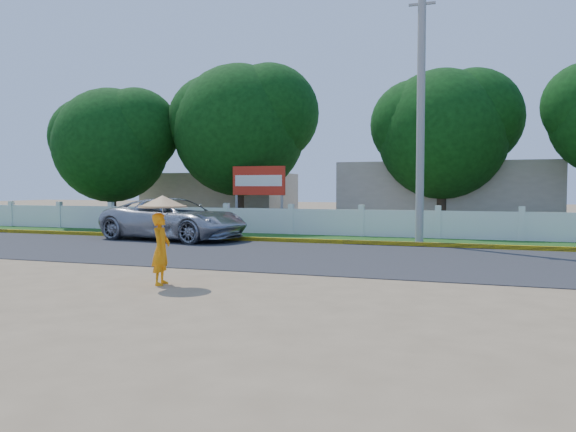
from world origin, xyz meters
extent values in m
plane|color=#9E8460|center=(0.00, 0.00, 0.00)|extent=(120.00, 120.00, 0.00)
cube|color=#38383A|center=(0.00, 4.50, 0.01)|extent=(60.00, 7.00, 0.02)
cube|color=#2D601E|center=(0.00, 9.75, 0.01)|extent=(60.00, 3.50, 0.03)
cube|color=yellow|center=(0.00, 8.05, 0.08)|extent=(40.00, 0.18, 0.16)
cube|color=silver|center=(0.00, 11.20, 0.55)|extent=(40.00, 0.10, 1.10)
cube|color=#B7AD99|center=(3.00, 18.00, 1.60)|extent=(10.00, 6.00, 3.20)
cube|color=#B7AD99|center=(-10.00, 19.00, 1.40)|extent=(8.00, 5.00, 2.80)
cylinder|color=gray|center=(2.53, 8.80, 4.54)|extent=(0.28, 0.28, 9.08)
imported|color=#A4A5AC|center=(-6.47, 7.57, 0.80)|extent=(6.09, 3.52, 1.60)
imported|color=orange|center=(-1.71, -1.11, 0.74)|extent=(0.46, 0.60, 1.49)
cylinder|color=gray|center=(-1.66, -1.11, 1.32)|extent=(0.02, 0.02, 0.96)
cone|color=tan|center=(-1.66, -1.11, 1.73)|extent=(1.02, 1.02, 0.25)
cylinder|color=gray|center=(-6.01, 12.30, 1.00)|extent=(0.12, 0.12, 2.00)
cylinder|color=gray|center=(-3.81, 12.30, 1.00)|extent=(0.12, 0.12, 2.00)
cube|color=red|center=(-4.91, 12.30, 2.30)|extent=(2.50, 0.12, 1.30)
cube|color=silver|center=(-4.91, 12.24, 2.30)|extent=(2.25, 0.02, 0.49)
cylinder|color=#473828|center=(-6.94, 14.82, 1.52)|extent=(0.44, 0.44, 3.03)
sphere|color=#104812|center=(-6.94, 14.82, 4.84)|extent=(6.59, 6.59, 6.59)
cylinder|color=#473828|center=(-13.28, 13.02, 1.27)|extent=(0.44, 0.44, 2.54)
sphere|color=#104812|center=(-13.28, 13.02, 4.12)|extent=(5.77, 5.77, 5.77)
cylinder|color=#473828|center=(2.88, 15.07, 1.39)|extent=(0.44, 0.44, 2.78)
sphere|color=#104812|center=(2.88, 15.07, 4.38)|extent=(5.83, 5.83, 5.83)
camera|label=1|loc=(4.50, -11.18, 2.03)|focal=35.00mm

